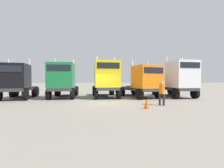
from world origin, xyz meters
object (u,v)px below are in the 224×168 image
object	(u,v)px
semi_truck_orange	(143,82)
semi_truck_white	(179,79)
visitor_in_hivis	(162,92)
semi_truck_green	(63,80)
semi_truck_black	(16,81)
semi_truck_yellow	(106,79)
traffic_cone_near	(147,104)

from	to	relation	value
semi_truck_orange	semi_truck_white	bearing A→B (deg)	72.57
visitor_in_hivis	semi_truck_white	bearing A→B (deg)	-21.52
semi_truck_green	visitor_in_hivis	world-z (taller)	semi_truck_green
semi_truck_black	semi_truck_white	xyz separation A→B (m)	(16.44, -0.07, 0.22)
semi_truck_yellow	semi_truck_white	distance (m)	7.74
semi_truck_white	semi_truck_orange	bearing A→B (deg)	-97.43
visitor_in_hivis	traffic_cone_near	distance (m)	2.06
semi_truck_black	semi_truck_green	size ratio (longest dim) A/B	0.98
semi_truck_black	visitor_in_hivis	world-z (taller)	semi_truck_black
semi_truck_orange	visitor_in_hivis	bearing A→B (deg)	-16.04
semi_truck_black	semi_truck_white	size ratio (longest dim) A/B	1.01
semi_truck_black	traffic_cone_near	size ratio (longest dim) A/B	9.01
semi_truck_orange	traffic_cone_near	size ratio (longest dim) A/B	10.16
semi_truck_yellow	visitor_in_hivis	xyz separation A→B (m)	(3.77, -5.42, -0.91)
semi_truck_black	semi_truck_orange	distance (m)	12.53
semi_truck_green	semi_truck_white	size ratio (longest dim) A/B	1.03
semi_truck_yellow	semi_truck_white	xyz separation A→B (m)	(7.73, -0.50, 0.09)
semi_truck_green	traffic_cone_near	world-z (taller)	semi_truck_green
semi_truck_black	semi_truck_green	distance (m)	4.30
semi_truck_black	semi_truck_yellow	distance (m)	8.72
semi_truck_black	visitor_in_hivis	distance (m)	13.47
semi_truck_yellow	visitor_in_hivis	bearing A→B (deg)	31.50
semi_truck_green	semi_truck_yellow	world-z (taller)	semi_truck_yellow
semi_truck_yellow	visitor_in_hivis	distance (m)	6.66
semi_truck_green	semi_truck_yellow	bearing A→B (deg)	86.55
semi_truck_green	semi_truck_white	xyz separation A→B (m)	(12.18, -0.63, 0.15)
semi_truck_black	semi_truck_orange	xyz separation A→B (m)	(12.53, 0.06, -0.08)
semi_truck_black	semi_truck_orange	world-z (taller)	semi_truck_black
semi_truck_white	traffic_cone_near	bearing A→B (deg)	-47.38
semi_truck_black	visitor_in_hivis	size ratio (longest dim) A/B	3.39
semi_truck_black	visitor_in_hivis	xyz separation A→B (m)	(12.48, -4.99, -0.78)
semi_truck_black	semi_truck_orange	size ratio (longest dim) A/B	0.89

